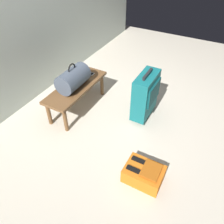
# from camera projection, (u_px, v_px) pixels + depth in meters

# --- Properties ---
(ground_plane) EXTENTS (6.60, 6.60, 0.00)m
(ground_plane) POSITION_uv_depth(u_px,v_px,m) (132.00, 128.00, 2.84)
(ground_plane) COLOR beige
(bench) EXTENTS (1.00, 0.36, 0.37)m
(bench) POSITION_uv_depth(u_px,v_px,m) (76.00, 89.00, 2.95)
(bench) COLOR brown
(bench) RESTS_ON ground
(duffel_bag_slate) EXTENTS (0.44, 0.26, 0.34)m
(duffel_bag_slate) POSITION_uv_depth(u_px,v_px,m) (73.00, 78.00, 2.80)
(duffel_bag_slate) COLOR #475160
(duffel_bag_slate) RESTS_ON bench
(cell_phone) EXTENTS (0.07, 0.14, 0.01)m
(cell_phone) POSITION_uv_depth(u_px,v_px,m) (89.00, 73.00, 3.15)
(cell_phone) COLOR silver
(cell_phone) RESTS_ON bench
(suitcase_upright_teal) EXTENTS (0.46, 0.22, 0.66)m
(suitcase_upright_teal) POSITION_uv_depth(u_px,v_px,m) (145.00, 95.00, 2.81)
(suitcase_upright_teal) COLOR #14666B
(suitcase_upright_teal) RESTS_ON ground
(backpack_orange) EXTENTS (0.28, 0.38, 0.21)m
(backpack_orange) POSITION_uv_depth(u_px,v_px,m) (144.00, 174.00, 2.22)
(backpack_orange) COLOR orange
(backpack_orange) RESTS_ON ground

